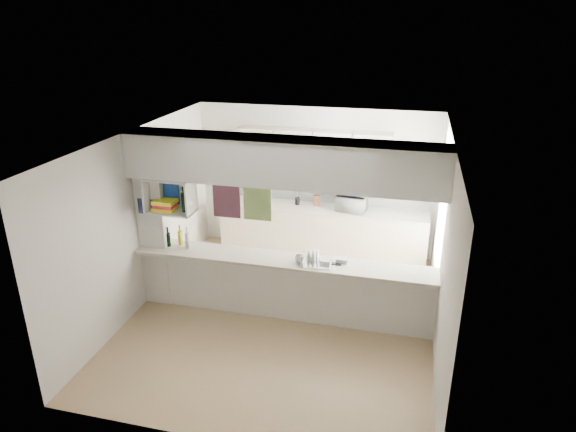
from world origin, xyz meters
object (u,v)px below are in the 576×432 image
(microwave, at_px, (352,203))
(bowl, at_px, (353,194))
(dish_rack, at_px, (316,258))
(wine_bottles, at_px, (179,239))

(microwave, bearing_deg, bowl, -179.43)
(microwave, bearing_deg, dish_rack, 93.52)
(microwave, xyz_separation_m, dish_rack, (-0.21, -2.12, -0.05))
(microwave, bearing_deg, wine_bottles, 51.57)
(wine_bottles, bearing_deg, microwave, 42.47)
(dish_rack, height_order, wine_bottles, wine_bottles)
(microwave, relative_size, dish_rack, 1.14)
(bowl, distance_m, dish_rack, 2.14)
(wine_bottles, bearing_deg, dish_rack, -2.20)
(bowl, relative_size, dish_rack, 0.57)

